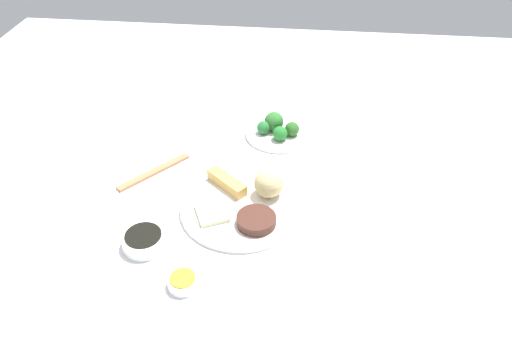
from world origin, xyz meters
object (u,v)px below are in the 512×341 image
(main_plate, at_px, (241,207))
(broccoli_plate, at_px, (279,133))
(chopsticks_pair, at_px, (154,172))
(soy_sauce_bowl, at_px, (144,241))
(sauce_ramekin_hot_mustard, at_px, (183,282))

(main_plate, xyz_separation_m, broccoli_plate, (-0.06, -0.33, -0.00))
(broccoli_plate, distance_m, chopsticks_pair, 0.37)
(soy_sauce_bowl, distance_m, sauce_ramekin_hot_mustard, 0.15)
(broccoli_plate, bearing_deg, sauce_ramekin_hot_mustard, 75.37)
(broccoli_plate, distance_m, soy_sauce_bowl, 0.53)
(main_plate, xyz_separation_m, chopsticks_pair, (0.24, -0.11, -0.00))
(sauce_ramekin_hot_mustard, relative_size, chopsticks_pair, 0.30)
(soy_sauce_bowl, bearing_deg, broccoli_plate, -118.67)
(broccoli_plate, height_order, sauce_ramekin_hot_mustard, sauce_ramekin_hot_mustard)
(broccoli_plate, height_order, chopsticks_pair, broccoli_plate)
(soy_sauce_bowl, xyz_separation_m, sauce_ramekin_hot_mustard, (-0.11, 0.10, -0.00))
(main_plate, bearing_deg, chopsticks_pair, -25.38)
(soy_sauce_bowl, relative_size, chopsticks_pair, 0.45)
(main_plate, height_order, chopsticks_pair, main_plate)
(soy_sauce_bowl, height_order, chopsticks_pair, soy_sauce_bowl)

